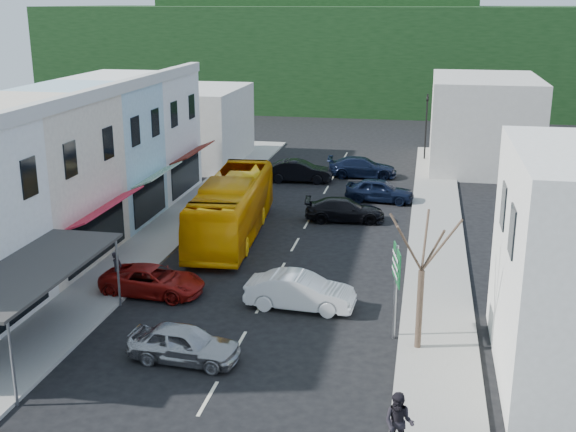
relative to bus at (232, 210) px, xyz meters
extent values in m
plane|color=black|center=(3.68, -8.76, -1.55)|extent=(120.00, 120.00, 0.00)
cube|color=gray|center=(-3.82, 1.24, -1.48)|extent=(3.00, 52.00, 0.15)
cube|color=gray|center=(11.18, 1.24, -1.48)|extent=(3.00, 52.00, 0.15)
cube|color=#58170E|center=(-4.72, -14.26, 1.50)|extent=(1.30, 7.65, 0.08)
cube|color=beige|center=(-8.82, -5.76, 2.45)|extent=(7.00, 8.00, 8.00)
cube|color=#B51D31|center=(-4.72, -5.76, 1.50)|extent=(1.30, 6.80, 0.08)
cube|color=#93B4C2|center=(-8.82, 1.24, 2.45)|extent=(7.00, 6.00, 8.00)
cube|color=#195926|center=(-4.72, 1.24, 1.50)|extent=(1.30, 5.10, 0.08)
cube|color=silver|center=(-8.82, 7.74, 2.45)|extent=(7.00, 7.00, 8.00)
cube|color=#58170E|center=(-4.72, 7.74, 1.50)|extent=(1.30, 5.95, 0.08)
cube|color=#B7B2A8|center=(-8.32, 18.24, 1.45)|extent=(8.00, 10.00, 6.00)
cube|color=#B7B2A8|center=(14.68, 21.24, 1.95)|extent=(8.00, 12.00, 7.00)
cube|color=black|center=(3.68, 55.24, 4.45)|extent=(80.00, 24.00, 12.00)
cube|color=black|center=(-4.32, 61.24, 8.45)|extent=(40.00, 16.00, 8.00)
imported|color=#F3A104|center=(0.00, 0.00, 0.00)|extent=(3.33, 11.75, 3.10)
imported|color=#A3A2A7|center=(2.09, -14.42, -0.85)|extent=(4.52, 2.12, 1.40)
imported|color=white|center=(5.41, -8.95, -0.85)|extent=(4.49, 2.02, 1.40)
imported|color=maroon|center=(-1.32, -8.69, -0.85)|extent=(4.72, 2.21, 1.40)
imported|color=black|center=(5.79, 4.13, -0.85)|extent=(4.67, 2.32, 1.40)
imported|color=black|center=(7.54, 8.88, -0.85)|extent=(4.56, 2.25, 1.40)
imported|color=black|center=(1.42, 13.21, -0.85)|extent=(4.51, 2.10, 1.40)
imported|color=black|center=(5.77, 15.53, -0.85)|extent=(4.63, 2.18, 1.40)
imported|color=black|center=(-3.13, -8.40, -0.55)|extent=(0.43, 0.62, 1.70)
imported|color=black|center=(9.98, -18.77, -0.55)|extent=(0.77, 0.56, 1.70)
camera|label=1|loc=(10.29, -37.00, 11.06)|focal=45.00mm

